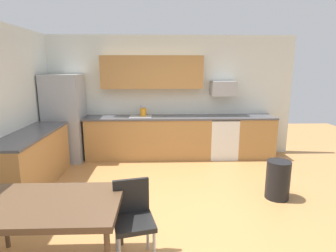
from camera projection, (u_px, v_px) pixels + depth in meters
ground_plane at (170, 207)px, 4.05m from camera, size 12.00×12.00×0.00m
wall_back at (166, 96)px, 6.36m from camera, size 5.80×0.10×2.70m
cabinet_run_back at (149, 138)px, 6.19m from camera, size 2.72×0.60×0.90m
cabinet_run_back_right at (254, 137)px, 6.27m from camera, size 0.83×0.60×0.90m
cabinet_run_left at (32, 161)px, 4.66m from camera, size 0.60×2.00×0.90m
countertop_back at (166, 117)px, 6.11m from camera, size 4.80×0.64×0.04m
countertop_left at (29, 134)px, 4.57m from camera, size 0.64×2.00×0.04m
upper_cabinets_back at (152, 72)px, 6.02m from camera, size 2.20×0.34×0.70m
refrigerator at (65, 118)px, 5.96m from camera, size 0.76×0.70×1.86m
oven_range at (222, 137)px, 6.25m from camera, size 0.60×0.60×0.91m
microwave at (223, 88)px, 6.12m from camera, size 0.54×0.36×0.32m
sink_basin at (141, 119)px, 6.10m from camera, size 0.48×0.40×0.14m
sink_faucet at (141, 111)px, 6.24m from camera, size 0.02×0.02×0.24m
dining_table at (47, 208)px, 2.65m from camera, size 1.40×0.90×0.74m
chair_near_table at (133, 214)px, 2.87m from camera, size 0.48×0.48×0.85m
trash_bin at (278, 180)px, 4.28m from camera, size 0.36×0.36×0.60m
kettle at (143, 113)px, 6.12m from camera, size 0.14×0.14×0.20m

